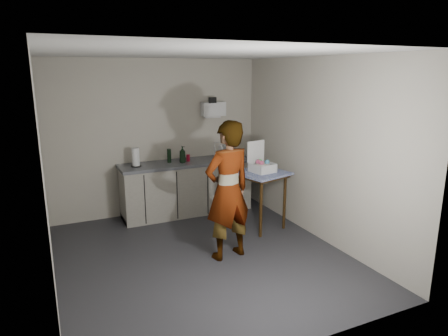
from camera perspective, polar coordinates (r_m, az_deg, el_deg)
name	(u,v)px	position (r m, az deg, el deg)	size (l,w,h in m)	color
ground	(202,257)	(5.42, -3.10, -12.57)	(4.00, 4.00, 0.00)	#2B2B31
wall_back	(157,138)	(6.84, -9.48, 4.29)	(3.60, 0.02, 2.60)	beige
wall_right	(317,150)	(5.87, 13.19, 2.56)	(0.02, 4.00, 2.60)	beige
wall_left	(45,177)	(4.65, -24.23, -1.18)	(0.02, 4.00, 2.60)	beige
ceiling	(200,54)	(4.87, -3.51, 16.00)	(3.60, 4.00, 0.01)	white
kitchen_counter	(187,189)	(6.88, -5.33, -2.99)	(2.24, 0.62, 0.91)	black
wall_shelf	(213,109)	(7.05, -1.55, 8.41)	(0.42, 0.18, 0.37)	white
side_table	(261,179)	(6.12, 5.36, -1.62)	(0.85, 0.85, 0.90)	#3E270E
standing_man	(228,191)	(5.10, 0.56, -3.28)	(0.66, 0.44, 1.81)	#B2A593
soap_bottle	(182,154)	(6.65, -5.95, 1.94)	(0.11, 0.11, 0.28)	black
soda_can	(188,158)	(6.77, -5.16, 1.45)	(0.06, 0.06, 0.11)	red
dark_bottle	(169,156)	(6.70, -7.84, 1.75)	(0.07, 0.07, 0.23)	black
paper_towel	(136,158)	(6.50, -12.50, 1.44)	(0.17, 0.17, 0.30)	black
dish_rack	(226,154)	(7.08, 0.22, 2.07)	(0.37, 0.28, 0.26)	silver
bakery_box	(262,165)	(6.10, 5.39, 0.42)	(0.37, 0.38, 0.45)	white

